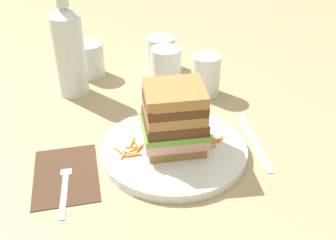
{
  "coord_description": "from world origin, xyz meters",
  "views": [
    {
      "loc": [
        -0.16,
        -0.59,
        0.46
      ],
      "look_at": [
        -0.0,
        0.02,
        0.06
      ],
      "focal_mm": 42.16,
      "sensor_mm": 36.0,
      "label": 1
    }
  ],
  "objects_px": {
    "water_bottle": "(69,51)",
    "empty_tumbler_2": "(161,52)",
    "sandwich": "(172,119)",
    "fork": "(65,181)",
    "knife": "(255,143)",
    "empty_tumbler_0": "(166,66)",
    "empty_tumbler_1": "(90,59)",
    "napkin_dark": "(66,174)",
    "main_plate": "(172,149)",
    "juice_glass": "(206,78)"
  },
  "relations": [
    {
      "from": "water_bottle",
      "to": "empty_tumbler_2",
      "type": "xyz_separation_m",
      "value": [
        0.24,
        0.1,
        -0.07
      ]
    },
    {
      "from": "sandwich",
      "to": "fork",
      "type": "bearing_deg",
      "value": -169.05
    },
    {
      "from": "empty_tumbler_2",
      "to": "sandwich",
      "type": "bearing_deg",
      "value": -100.25
    },
    {
      "from": "knife",
      "to": "sandwich",
      "type": "bearing_deg",
      "value": 176.76
    },
    {
      "from": "knife",
      "to": "fork",
      "type": "bearing_deg",
      "value": -175.43
    },
    {
      "from": "fork",
      "to": "empty_tumbler_0",
      "type": "relative_size",
      "value": 1.85
    },
    {
      "from": "knife",
      "to": "empty_tumbler_1",
      "type": "relative_size",
      "value": 2.31
    },
    {
      "from": "empty_tumbler_0",
      "to": "empty_tumbler_2",
      "type": "xyz_separation_m",
      "value": [
        0.01,
        0.09,
        -0.0
      ]
    },
    {
      "from": "empty_tumbler_1",
      "to": "empty_tumbler_2",
      "type": "xyz_separation_m",
      "value": [
        0.19,
        0.0,
        -0.0
      ]
    },
    {
      "from": "fork",
      "to": "empty_tumbler_2",
      "type": "xyz_separation_m",
      "value": [
        0.27,
        0.43,
        0.04
      ]
    },
    {
      "from": "napkin_dark",
      "to": "water_bottle",
      "type": "bearing_deg",
      "value": 84.25
    },
    {
      "from": "main_plate",
      "to": "empty_tumbler_0",
      "type": "bearing_deg",
      "value": 78.16
    },
    {
      "from": "knife",
      "to": "juice_glass",
      "type": "xyz_separation_m",
      "value": [
        -0.03,
        0.22,
        0.04
      ]
    },
    {
      "from": "empty_tumbler_1",
      "to": "empty_tumbler_2",
      "type": "distance_m",
      "value": 0.19
    },
    {
      "from": "sandwich",
      "to": "napkin_dark",
      "type": "relative_size",
      "value": 0.78
    },
    {
      "from": "water_bottle",
      "to": "knife",
      "type": "bearing_deg",
      "value": -42.24
    },
    {
      "from": "napkin_dark",
      "to": "empty_tumbler_1",
      "type": "xyz_separation_m",
      "value": [
        0.08,
        0.41,
        0.04
      ]
    },
    {
      "from": "main_plate",
      "to": "empty_tumbler_0",
      "type": "xyz_separation_m",
      "value": [
        0.06,
        0.3,
        0.04
      ]
    },
    {
      "from": "fork",
      "to": "juice_glass",
      "type": "distance_m",
      "value": 0.43
    },
    {
      "from": "knife",
      "to": "empty_tumbler_1",
      "type": "distance_m",
      "value": 0.49
    },
    {
      "from": "empty_tumbler_1",
      "to": "main_plate",
      "type": "bearing_deg",
      "value": -72.77
    },
    {
      "from": "main_plate",
      "to": "napkin_dark",
      "type": "bearing_deg",
      "value": -175.1
    },
    {
      "from": "napkin_dark",
      "to": "fork",
      "type": "bearing_deg",
      "value": -95.37
    },
    {
      "from": "fork",
      "to": "knife",
      "type": "bearing_deg",
      "value": 4.57
    },
    {
      "from": "juice_glass",
      "to": "fork",
      "type": "bearing_deg",
      "value": -143.35
    },
    {
      "from": "sandwich",
      "to": "empty_tumbler_1",
      "type": "relative_size",
      "value": 1.47
    },
    {
      "from": "knife",
      "to": "empty_tumbler_0",
      "type": "bearing_deg",
      "value": 108.96
    },
    {
      "from": "main_plate",
      "to": "juice_glass",
      "type": "bearing_deg",
      "value": 57.04
    },
    {
      "from": "fork",
      "to": "empty_tumbler_2",
      "type": "height_order",
      "value": "empty_tumbler_2"
    },
    {
      "from": "water_bottle",
      "to": "empty_tumbler_0",
      "type": "height_order",
      "value": "water_bottle"
    },
    {
      "from": "sandwich",
      "to": "napkin_dark",
      "type": "distance_m",
      "value": 0.22
    },
    {
      "from": "water_bottle",
      "to": "empty_tumbler_0",
      "type": "xyz_separation_m",
      "value": [
        0.23,
        0.0,
        -0.06
      ]
    },
    {
      "from": "fork",
      "to": "juice_glass",
      "type": "relative_size",
      "value": 1.69
    },
    {
      "from": "empty_tumbler_0",
      "to": "empty_tumbler_2",
      "type": "distance_m",
      "value": 0.09
    },
    {
      "from": "empty_tumbler_1",
      "to": "knife",
      "type": "bearing_deg",
      "value": -54.03
    },
    {
      "from": "main_plate",
      "to": "empty_tumbler_0",
      "type": "relative_size",
      "value": 3.1
    },
    {
      "from": "empty_tumbler_0",
      "to": "juice_glass",
      "type": "bearing_deg",
      "value": -47.92
    },
    {
      "from": "main_plate",
      "to": "empty_tumbler_2",
      "type": "xyz_separation_m",
      "value": [
        0.07,
        0.39,
        0.03
      ]
    },
    {
      "from": "juice_glass",
      "to": "water_bottle",
      "type": "xyz_separation_m",
      "value": [
        -0.31,
        0.08,
        0.07
      ]
    },
    {
      "from": "sandwich",
      "to": "empty_tumbler_2",
      "type": "xyz_separation_m",
      "value": [
        0.07,
        0.39,
        -0.04
      ]
    },
    {
      "from": "empty_tumbler_0",
      "to": "empty_tumbler_1",
      "type": "bearing_deg",
      "value": 153.88
    },
    {
      "from": "knife",
      "to": "juice_glass",
      "type": "distance_m",
      "value": 0.23
    },
    {
      "from": "water_bottle",
      "to": "main_plate",
      "type": "bearing_deg",
      "value": -60.41
    },
    {
      "from": "napkin_dark",
      "to": "knife",
      "type": "height_order",
      "value": "same"
    },
    {
      "from": "sandwich",
      "to": "juice_glass",
      "type": "bearing_deg",
      "value": 57.13
    },
    {
      "from": "sandwich",
      "to": "juice_glass",
      "type": "distance_m",
      "value": 0.26
    },
    {
      "from": "sandwich",
      "to": "fork",
      "type": "distance_m",
      "value": 0.22
    },
    {
      "from": "napkin_dark",
      "to": "empty_tumbler_0",
      "type": "xyz_separation_m",
      "value": [
        0.26,
        0.32,
        0.04
      ]
    },
    {
      "from": "sandwich",
      "to": "empty_tumbler_1",
      "type": "bearing_deg",
      "value": 107.27
    },
    {
      "from": "fork",
      "to": "water_bottle",
      "type": "distance_m",
      "value": 0.35
    }
  ]
}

